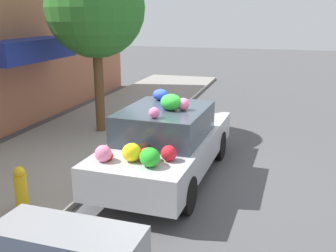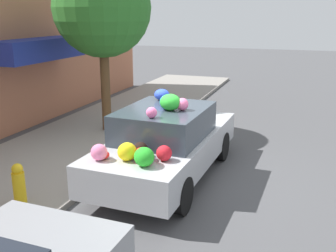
{
  "view_description": "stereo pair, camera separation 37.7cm",
  "coord_description": "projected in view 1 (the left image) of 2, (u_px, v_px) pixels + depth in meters",
  "views": [
    {
      "loc": [
        -6.87,
        -2.04,
        3.09
      ],
      "look_at": [
        0.0,
        -0.01,
        1.03
      ],
      "focal_mm": 42.0,
      "sensor_mm": 36.0,
      "label": 1
    },
    {
      "loc": [
        -6.75,
        -2.4,
        3.09
      ],
      "look_at": [
        0.0,
        -0.01,
        1.03
      ],
      "focal_mm": 42.0,
      "sensor_mm": 36.0,
      "label": 2
    }
  ],
  "objects": [
    {
      "name": "sidewalk_curb",
      "position": [
        47.0,
        160.0,
        8.46
      ],
      "size": [
        24.0,
        3.2,
        0.1
      ],
      "color": "gray",
      "rests_on": "ground"
    },
    {
      "name": "ground_plane",
      "position": [
        167.0,
        176.0,
        7.74
      ],
      "size": [
        60.0,
        60.0,
        0.0
      ],
      "primitive_type": "plane",
      "color": "#4C4C4F"
    },
    {
      "name": "fire_hydrant",
      "position": [
        21.0,
        188.0,
        6.18
      ],
      "size": [
        0.2,
        0.2,
        0.7
      ],
      "color": "gold",
      "rests_on": "sidewalk_curb"
    },
    {
      "name": "street_tree",
      "position": [
        95.0,
        8.0,
        9.57
      ],
      "size": [
        2.44,
        2.44,
        4.35
      ],
      "color": "brown",
      "rests_on": "sidewalk_curb"
    },
    {
      "name": "art_car",
      "position": [
        167.0,
        142.0,
        7.46
      ],
      "size": [
        4.22,
        1.81,
        1.71
      ],
      "rotation": [
        0.0,
        0.0,
        -0.04
      ],
      "color": "#B7BABF",
      "rests_on": "ground"
    }
  ]
}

